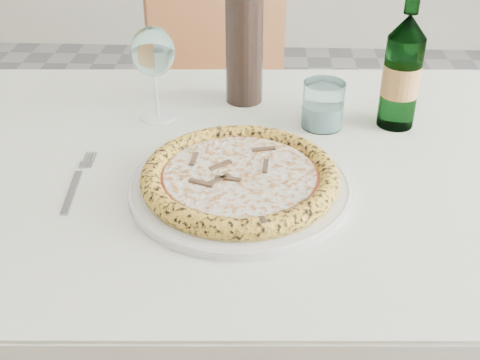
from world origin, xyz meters
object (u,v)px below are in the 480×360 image
Objects in this scene: beer_bottle at (402,72)px; wine_bottle at (244,39)px; plate at (240,186)px; tumbler at (323,108)px; pizza at (240,177)px; chair_far at (231,90)px; dining_table at (243,203)px; wine_glass at (153,54)px.

wine_bottle is (-0.29, 0.10, 0.02)m from beer_bottle.
tumbler reaches higher than plate.
chair_far is at bearing 94.43° from pizza.
pizza is (-0.00, -0.10, 0.12)m from dining_table.
dining_table is at bearing 90.00° from pizza.
beer_bottle is at bearing 41.00° from plate.
chair_far is 0.94m from plate.
plate is 0.37m from wine_bottle.
beer_bottle reaches higher than dining_table.
chair_far is at bearing 118.14° from beer_bottle.
plate is 0.39m from beer_bottle.
wine_glass is at bearing 124.08° from pizza.
wine_bottle is at bearing 143.89° from tumbler.
chair_far is at bearing 94.43° from plate.
tumbler is at bearing -72.36° from chair_far.
chair_far is 5.11× the size of wine_glass.
wine_bottle is (-0.01, 0.35, 0.12)m from plate.
dining_table is at bearing 90.00° from plate.
wine_glass is at bearing 124.08° from plate.
pizza is at bearing -139.01° from beer_bottle.
plate is at bearing -55.92° from wine_glass.
tumbler is at bearing -3.72° from wine_glass.
plate is at bearing 16.22° from pizza.
tumbler is 0.21m from wine_bottle.
tumbler is 0.16m from beer_bottle.
tumbler is (0.32, -0.02, -0.09)m from wine_glass.
wine_glass is (-0.17, 0.26, 0.10)m from pizza.
chair_far is 10.60× the size of tumbler.
beer_bottle is at bearing -1.01° from wine_glass.
wine_bottle reaches higher than tumbler.
beer_bottle reaches higher than wine_glass.
beer_bottle reaches higher than pizza.
chair_far is 0.76m from tumbler.
wine_glass is 0.46m from beer_bottle.
wine_bottle is at bearing -83.66° from chair_far.
wine_bottle is at bearing 161.38° from beer_bottle.
chair_far is at bearing 81.14° from wine_glass.
tumbler is (0.14, 0.13, 0.13)m from dining_table.
tumbler is at bearing 42.98° from dining_table.
dining_table is at bearing -41.98° from wine_glass.
wine_bottle is (0.06, -0.57, 0.35)m from chair_far.
pizza is (-0.00, -0.00, 0.02)m from plate.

